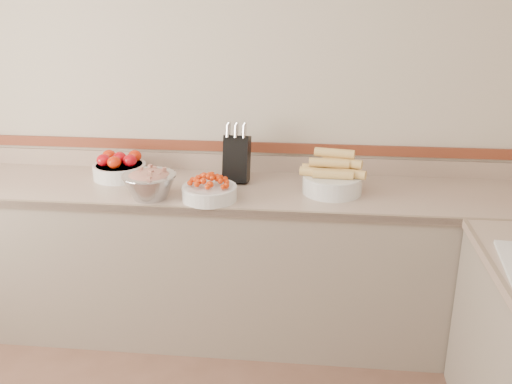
# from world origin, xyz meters

# --- Properties ---
(back_wall) EXTENTS (4.00, 0.00, 4.00)m
(back_wall) POSITION_xyz_m (0.00, 2.00, 1.30)
(back_wall) COLOR beige
(back_wall) RESTS_ON ground_plane
(counter_back) EXTENTS (4.00, 0.65, 1.08)m
(counter_back) POSITION_xyz_m (0.00, 1.68, 0.45)
(counter_back) COLOR tan
(counter_back) RESTS_ON ground_plane
(knife_block) EXTENTS (0.15, 0.18, 0.34)m
(knife_block) POSITION_xyz_m (0.19, 1.80, 1.04)
(knife_block) COLOR black
(knife_block) RESTS_ON counter_back
(tomato_bowl) EXTENTS (0.31, 0.31, 0.15)m
(tomato_bowl) POSITION_xyz_m (-0.49, 1.78, 0.96)
(tomato_bowl) COLOR silver
(tomato_bowl) RESTS_ON counter_back
(cherry_tomato_bowl) EXTENTS (0.29, 0.29, 0.15)m
(cherry_tomato_bowl) POSITION_xyz_m (0.09, 1.48, 0.95)
(cherry_tomato_bowl) COLOR silver
(cherry_tomato_bowl) RESTS_ON counter_back
(corn_bowl) EXTENTS (0.36, 0.32, 0.24)m
(corn_bowl) POSITION_xyz_m (0.73, 1.66, 0.98)
(corn_bowl) COLOR silver
(corn_bowl) RESTS_ON counter_back
(rhubarb_bowl) EXTENTS (0.28, 0.28, 0.16)m
(rhubarb_bowl) POSITION_xyz_m (-0.22, 1.47, 0.98)
(rhubarb_bowl) COLOR #B2B2BA
(rhubarb_bowl) RESTS_ON counter_back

